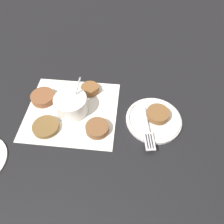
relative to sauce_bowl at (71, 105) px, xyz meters
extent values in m
plane|color=black|center=(0.01, -0.02, -0.03)|extent=(4.00, 4.00, 0.00)
cube|color=white|center=(0.00, 0.00, -0.03)|extent=(0.34, 0.33, 0.00)
cylinder|color=white|center=(0.00, 0.00, 0.00)|extent=(0.10, 0.10, 0.06)
cylinder|color=#B23D23|center=(0.00, 0.00, -0.01)|extent=(0.09, 0.09, 0.03)
cone|color=white|center=(0.05, 0.00, 0.02)|extent=(0.02, 0.02, 0.02)
cylinder|color=silver|center=(0.02, 0.02, 0.04)|extent=(0.05, 0.04, 0.10)
cylinder|color=brown|center=(-0.10, 0.06, -0.01)|extent=(0.08, 0.08, 0.02)
cylinder|color=brown|center=(0.08, -0.09, -0.02)|extent=(0.07, 0.07, 0.02)
cylinder|color=brown|center=(-0.08, -0.06, -0.02)|extent=(0.08, 0.08, 0.01)
cylinder|color=brown|center=(0.06, 0.08, -0.02)|extent=(0.06, 0.06, 0.02)
cylinder|color=white|center=(0.26, -0.07, -0.02)|extent=(0.18, 0.18, 0.01)
torus|color=white|center=(0.26, -0.07, -0.02)|extent=(0.17, 0.17, 0.01)
cylinder|color=brown|center=(0.27, -0.06, 0.00)|extent=(0.07, 0.07, 0.02)
cube|color=silver|center=(0.23, -0.07, -0.01)|extent=(0.02, 0.10, 0.00)
cube|color=silver|center=(0.22, -0.15, -0.01)|extent=(0.03, 0.06, 0.00)
cube|color=black|center=(0.22, -0.15, -0.01)|extent=(0.00, 0.05, 0.00)
cube|color=black|center=(0.22, -0.15, -0.01)|extent=(0.00, 0.05, 0.00)
cube|color=black|center=(0.23, -0.15, -0.01)|extent=(0.00, 0.05, 0.00)
camera|label=1|loc=(0.09, -0.46, 0.54)|focal=35.00mm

